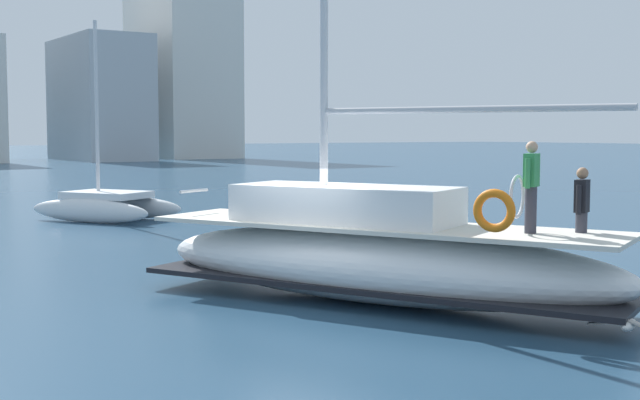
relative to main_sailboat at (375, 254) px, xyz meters
The scene contains 4 objects.
ground_plane 1.45m from the main_sailboat, 144.03° to the left, with size 400.00×400.00×0.00m, color navy.
main_sailboat is the anchor object (origin of this frame).
moored_sloop_far 17.34m from the main_sailboat, 86.90° to the left, with size 4.77×5.71×7.22m.
seagull 4.93m from the main_sailboat, 76.40° to the right, with size 0.54×1.21×0.18m.
Camera 1 is at (-8.76, -13.33, 3.20)m, focal length 47.77 mm.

